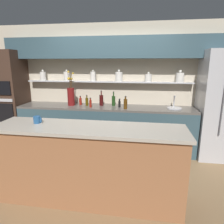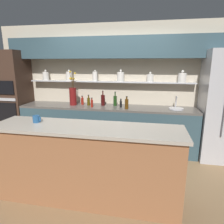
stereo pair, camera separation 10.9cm
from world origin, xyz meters
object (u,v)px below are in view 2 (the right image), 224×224
object	(u,v)px
bottle_sauce_5	(121,104)
bottle_oil_3	(89,101)
coffee_mug	(36,119)
bottle_wine_1	(115,101)
oven_tower	(13,98)
bottle_spirit_2	(127,104)
flower_vase	(73,95)
sink_fixture	(176,108)
bottle_sauce_0	(92,103)
bottle_wine_6	(103,100)
bottle_sauce_4	(82,101)

from	to	relation	value
bottle_sauce_5	bottle_oil_3	bearing A→B (deg)	174.48
bottle_oil_3	coffee_mug	distance (m)	1.68
bottle_wine_1	coffee_mug	xyz separation A→B (m)	(-0.76, -1.74, 0.04)
oven_tower	bottle_spirit_2	size ratio (longest dim) A/B	8.15
flower_vase	bottle_sauce_5	bearing A→B (deg)	-2.08
oven_tower	bottle_wine_1	world-z (taller)	oven_tower
sink_fixture	bottle_sauce_0	size ratio (longest dim) A/B	1.45
bottle_spirit_2	bottle_sauce_5	distance (m)	0.19
sink_fixture	oven_tower	bearing A→B (deg)	-179.80
sink_fixture	bottle_sauce_0	distance (m)	1.67
flower_vase	sink_fixture	distance (m)	2.13
bottle_sauce_5	coffee_mug	world-z (taller)	coffee_mug
bottle_sauce_5	coffee_mug	size ratio (longest dim) A/B	1.57
bottle_sauce_5	bottle_wine_6	distance (m)	0.42
bottle_spirit_2	coffee_mug	bearing A→B (deg)	-125.23
bottle_sauce_4	coffee_mug	bearing A→B (deg)	-91.35
sink_fixture	bottle_wine_6	size ratio (longest dim) A/B	0.89
bottle_sauce_5	bottle_sauce_0	bearing A→B (deg)	-170.62
bottle_spirit_2	bottle_oil_3	size ratio (longest dim) A/B	1.14
bottle_wine_1	bottle_wine_6	bearing A→B (deg)	-174.74
bottle_sauce_5	bottle_wine_1	bearing A→B (deg)	135.53
sink_fixture	bottle_sauce_4	distance (m)	1.95
sink_fixture	bottle_sauce_4	xyz separation A→B (m)	(-1.94, 0.08, 0.05)
oven_tower	bottle_sauce_4	size ratio (longest dim) A/B	10.87
oven_tower	bottle_sauce_5	xyz separation A→B (m)	(2.46, -0.03, -0.03)
oven_tower	bottle_wine_1	xyz separation A→B (m)	(2.32, 0.11, 0.00)
bottle_sauce_4	bottle_wine_1	bearing A→B (deg)	0.96
bottle_sauce_5	bottle_wine_6	bearing A→B (deg)	163.79
bottle_sauce_0	bottle_oil_3	bearing A→B (deg)	126.48
flower_vase	bottle_sauce_0	world-z (taller)	flower_vase
bottle_oil_3	bottle_sauce_5	bearing A→B (deg)	-5.52
bottle_spirit_2	bottle_wine_6	xyz separation A→B (m)	(-0.53, 0.25, 0.01)
bottle_sauce_4	bottle_wine_6	size ratio (longest dim) A/B	0.60
flower_vase	bottle_spirit_2	distance (m)	1.18
sink_fixture	bottle_spirit_2	xyz separation A→B (m)	(-0.95, -0.18, 0.08)
bottle_wine_6	flower_vase	bearing A→B (deg)	-172.97
bottle_spirit_2	bottle_sauce_5	world-z (taller)	bottle_spirit_2
bottle_sauce_0	bottle_sauce_4	size ratio (longest dim) A/B	1.02
bottle_wine_6	coffee_mug	xyz separation A→B (m)	(-0.50, -1.71, 0.03)
bottle_wine_6	bottle_oil_3	bearing A→B (deg)	-170.89
bottle_sauce_4	bottle_wine_6	bearing A→B (deg)	-1.45
bottle_sauce_4	bottle_oil_3	bearing A→B (deg)	-20.58
bottle_sauce_4	sink_fixture	bearing A→B (deg)	-2.48
bottle_oil_3	bottle_sauce_5	xyz separation A→B (m)	(0.70, -0.07, -0.01)
flower_vase	coffee_mug	distance (m)	1.64
bottle_sauce_0	bottle_spirit_2	size ratio (longest dim) A/B	0.77
sink_fixture	bottle_wine_1	world-z (taller)	bottle_wine_1
flower_vase	bottle_oil_3	world-z (taller)	flower_vase
oven_tower	bottle_wine_6	world-z (taller)	oven_tower
bottle_spirit_2	bottle_sauce_5	size ratio (longest dim) A/B	1.45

